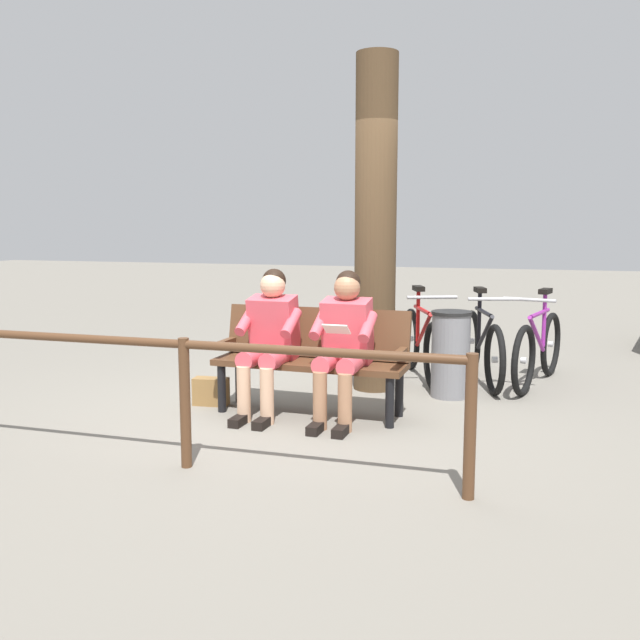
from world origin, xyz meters
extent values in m
plane|color=slate|center=(0.00, 0.00, 0.00)|extent=(40.00, 40.00, 0.00)
cube|color=#51331E|center=(-0.17, -0.04, 0.42)|extent=(1.61, 0.48, 0.05)
cube|color=#51331E|center=(-0.17, -0.23, 0.66)|extent=(1.60, 0.18, 0.42)
cube|color=#51331E|center=(-0.93, -0.01, 0.56)|extent=(0.07, 0.40, 0.05)
cube|color=#51331E|center=(0.59, -0.06, 0.56)|extent=(0.07, 0.40, 0.05)
cylinder|color=black|center=(-0.88, 0.15, 0.20)|extent=(0.07, 0.07, 0.40)
cylinder|color=black|center=(0.56, 0.11, 0.20)|extent=(0.07, 0.07, 0.40)
cylinder|color=black|center=(-0.89, -0.19, 0.20)|extent=(0.07, 0.07, 0.40)
cylinder|color=black|center=(0.55, -0.23, 0.20)|extent=(0.07, 0.07, 0.40)
cube|color=#D84C59|center=(-0.49, -0.05, 0.71)|extent=(0.39, 0.32, 0.55)
sphere|color=#A87554|center=(-0.49, -0.03, 1.06)|extent=(0.21, 0.21, 0.21)
sphere|color=black|center=(-0.49, -0.06, 1.10)|extent=(0.20, 0.20, 0.20)
cylinder|color=#D84C59|center=(-0.58, 0.16, 0.49)|extent=(0.16, 0.40, 0.15)
cylinder|color=#A87554|center=(-0.58, 0.36, 0.23)|extent=(0.11, 0.11, 0.45)
cube|color=black|center=(-0.57, 0.46, 0.04)|extent=(0.10, 0.22, 0.07)
cylinder|color=#D84C59|center=(-0.68, 0.08, 0.77)|extent=(0.10, 0.31, 0.23)
cylinder|color=#D84C59|center=(-0.38, 0.15, 0.49)|extent=(0.16, 0.40, 0.15)
cylinder|color=#A87554|center=(-0.38, 0.35, 0.23)|extent=(0.11, 0.11, 0.45)
cube|color=black|center=(-0.37, 0.45, 0.04)|extent=(0.10, 0.22, 0.07)
cylinder|color=#D84C59|center=(-0.28, 0.07, 0.77)|extent=(0.10, 0.31, 0.23)
cube|color=silver|center=(-0.48, 0.25, 0.77)|extent=(0.20, 0.13, 0.09)
cube|color=#D84C59|center=(0.15, -0.06, 0.71)|extent=(0.39, 0.32, 0.55)
sphere|color=#D8A884|center=(0.15, -0.04, 1.06)|extent=(0.21, 0.21, 0.21)
sphere|color=black|center=(0.15, -0.07, 1.10)|extent=(0.20, 0.20, 0.20)
cylinder|color=#D84C59|center=(0.06, 0.14, 0.49)|extent=(0.16, 0.40, 0.15)
cylinder|color=#D8A884|center=(0.06, 0.34, 0.23)|extent=(0.11, 0.11, 0.45)
cube|color=black|center=(0.07, 0.44, 0.04)|extent=(0.10, 0.22, 0.07)
cylinder|color=#D84C59|center=(-0.04, 0.06, 0.77)|extent=(0.10, 0.31, 0.23)
cylinder|color=#D84C59|center=(0.26, 0.13, 0.49)|extent=(0.16, 0.40, 0.15)
cylinder|color=#D8A884|center=(0.26, 0.33, 0.23)|extent=(0.11, 0.11, 0.45)
cube|color=black|center=(0.27, 0.43, 0.04)|extent=(0.10, 0.22, 0.07)
cylinder|color=#D84C59|center=(0.35, 0.05, 0.77)|extent=(0.10, 0.31, 0.23)
cube|color=olive|center=(0.74, -0.06, 0.12)|extent=(0.31, 0.17, 0.24)
cylinder|color=#4C3823|center=(-0.48, -1.08, 1.55)|extent=(0.39, 0.39, 3.10)
cylinder|color=slate|center=(-1.21, -0.97, 0.38)|extent=(0.35, 0.35, 0.76)
cylinder|color=black|center=(-1.21, -0.97, 0.77)|extent=(0.37, 0.37, 0.03)
torus|color=black|center=(-1.85, -1.20, 0.33)|extent=(0.22, 0.65, 0.66)
cylinder|color=silver|center=(-1.85, -1.20, 0.33)|extent=(0.06, 0.07, 0.06)
torus|color=black|center=(-2.11, -2.19, 0.33)|extent=(0.22, 0.65, 0.66)
cylinder|color=silver|center=(-2.11, -2.19, 0.33)|extent=(0.06, 0.07, 0.06)
cylinder|color=#8C268C|center=(-1.98, -1.69, 0.71)|extent=(0.20, 0.62, 0.04)
cylinder|color=#8C268C|center=(-1.96, -1.62, 0.51)|extent=(0.19, 0.59, 0.43)
cylinder|color=#8C268C|center=(-2.03, -1.87, 0.63)|extent=(0.04, 0.04, 0.55)
cube|color=black|center=(-2.03, -1.87, 0.91)|extent=(0.14, 0.24, 0.05)
cylinder|color=#B2B2B7|center=(-1.88, -1.30, 0.88)|extent=(0.47, 0.15, 0.03)
torus|color=black|center=(-1.60, -1.16, 0.33)|extent=(0.24, 0.65, 0.66)
cylinder|color=silver|center=(-1.60, -1.16, 0.33)|extent=(0.06, 0.07, 0.06)
torus|color=black|center=(-1.31, -2.14, 0.33)|extent=(0.24, 0.65, 0.66)
cylinder|color=silver|center=(-1.31, -2.14, 0.33)|extent=(0.06, 0.07, 0.06)
cylinder|color=black|center=(-1.45, -1.65, 0.71)|extent=(0.22, 0.62, 0.04)
cylinder|color=black|center=(-1.47, -1.57, 0.51)|extent=(0.21, 0.58, 0.43)
cylinder|color=black|center=(-1.40, -1.82, 0.63)|extent=(0.04, 0.04, 0.55)
cube|color=black|center=(-1.40, -1.82, 0.91)|extent=(0.15, 0.24, 0.05)
cylinder|color=#B2B2B7|center=(-1.57, -1.25, 0.88)|extent=(0.47, 0.17, 0.03)
torus|color=black|center=(-1.04, -1.15, 0.33)|extent=(0.30, 0.64, 0.66)
cylinder|color=silver|center=(-1.04, -1.15, 0.33)|extent=(0.07, 0.07, 0.06)
torus|color=black|center=(-0.66, -2.10, 0.33)|extent=(0.30, 0.64, 0.66)
cylinder|color=silver|center=(-0.66, -2.10, 0.33)|extent=(0.07, 0.07, 0.06)
cylinder|color=#B71414|center=(-0.85, -1.63, 0.71)|extent=(0.27, 0.60, 0.04)
cylinder|color=#B71414|center=(-0.88, -1.55, 0.51)|extent=(0.26, 0.57, 0.43)
cylinder|color=#B71414|center=(-0.78, -1.80, 0.63)|extent=(0.04, 0.04, 0.55)
cube|color=black|center=(-0.78, -1.80, 0.91)|extent=(0.16, 0.24, 0.05)
cylinder|color=#B2B2B7|center=(-1.00, -1.25, 0.88)|extent=(0.46, 0.21, 0.03)
cylinder|color=#51331E|center=(-1.59, 1.40, 0.42)|extent=(0.07, 0.07, 0.85)
cylinder|color=#51331E|center=(0.21, 1.40, 0.42)|extent=(0.07, 0.07, 0.85)
cylinder|color=#51331E|center=(0.21, 1.40, 0.81)|extent=(3.60, 0.06, 0.06)
camera|label=1|loc=(-1.89, 5.29, 1.57)|focal=38.86mm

